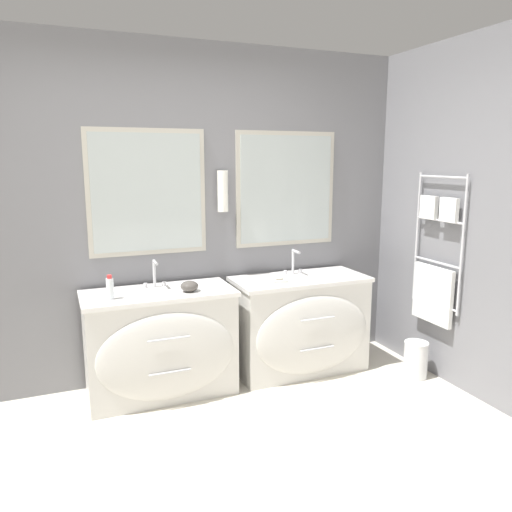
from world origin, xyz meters
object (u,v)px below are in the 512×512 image
Objects in this scene: vanity_right at (301,324)px; vanity_left at (161,343)px; toiletry_bottle at (110,288)px; waste_bin at (416,359)px; amenity_bowl at (190,286)px.

vanity_left is at bearing 180.00° from vanity_right.
waste_bin is at bearing -10.35° from toiletry_bottle.
vanity_right is 6.39× the size of toiletry_bottle.
toiletry_bottle reaches higher than vanity_right.
vanity_left is at bearing 8.44° from toiletry_bottle.
amenity_bowl is (0.55, -0.00, -0.04)m from toiletry_bottle.
toiletry_bottle is 0.58× the size of waste_bin.
amenity_bowl is at bearing -0.50° from toiletry_bottle.
amenity_bowl reaches higher than waste_bin.
vanity_right is at bearing 149.40° from waste_bin.
toiletry_bottle is (-1.49, -0.05, 0.46)m from vanity_right.
amenity_bowl reaches higher than vanity_right.
vanity_left is 2.01m from waste_bin.
toiletry_bottle is at bearing -171.56° from vanity_left.
vanity_left is 3.68× the size of waste_bin.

